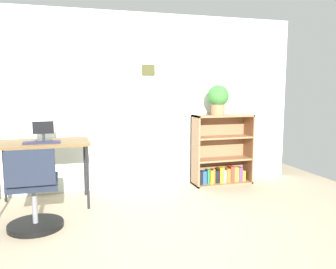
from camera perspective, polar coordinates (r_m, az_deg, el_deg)
ground_plane at (r=2.89m, az=-2.72°, el=-20.13°), size 6.24×6.24×0.00m
wall_back at (r=4.68m, az=-9.23°, el=5.21°), size 5.20×0.12×2.31m
desk at (r=4.20m, az=-19.56°, el=-1.90°), size 1.00×0.61×0.74m
monitor at (r=4.25m, az=-19.56°, el=0.37°), size 0.23×0.19×0.22m
keyboard at (r=4.07m, az=-19.78°, el=-1.22°), size 0.39×0.15×0.02m
office_chair at (r=3.57m, az=-20.97°, el=-9.16°), size 0.52×0.55×0.80m
bookshelf_low at (r=5.00m, az=8.58°, el=-3.15°), size 0.83×0.30×0.97m
potted_plant_on_shelf at (r=4.83m, az=8.14°, el=5.85°), size 0.29×0.29×0.41m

